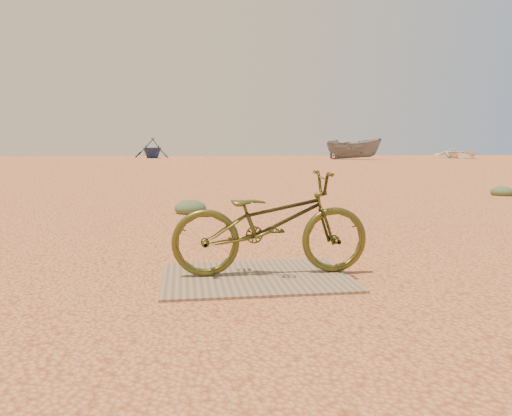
{
  "coord_description": "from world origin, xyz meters",
  "views": [
    {
      "loc": [
        -1.14,
        -3.76,
        1.11
      ],
      "look_at": [
        -0.55,
        0.34,
        0.6
      ],
      "focal_mm": 35.0,
      "sensor_mm": 36.0,
      "label": 1
    }
  ],
  "objects": [
    {
      "name": "ground",
      "position": [
        0.0,
        0.0,
        0.0
      ],
      "size": [
        120.0,
        120.0,
        0.0
      ],
      "primitive_type": "plane",
      "color": "tan",
      "rests_on": "ground"
    },
    {
      "name": "plywood_board",
      "position": [
        -0.55,
        0.34,
        0.01
      ],
      "size": [
        1.58,
        1.14,
        0.02
      ],
      "primitive_type": "cube",
      "color": "#847057",
      "rests_on": "ground"
    },
    {
      "name": "bicycle",
      "position": [
        -0.41,
        0.39,
        0.47
      ],
      "size": [
        1.69,
        0.6,
        0.89
      ],
      "primitive_type": "imported",
      "rotation": [
        0.0,
        0.0,
        1.56
      ],
      "color": "#444519",
      "rests_on": "plywood_board"
    },
    {
      "name": "boat_far_left",
      "position": [
        -4.24,
        48.14,
        1.05
      ],
      "size": [
        4.19,
        4.61,
        2.1
      ],
      "primitive_type": "imported",
      "rotation": [
        0.0,
        0.0,
        -0.21
      ],
      "color": "navy",
      "rests_on": "ground"
    },
    {
      "name": "boat_mid_right",
      "position": [
        14.11,
        39.77,
        0.95
      ],
      "size": [
        5.22,
        3.81,
        1.9
      ],
      "primitive_type": "imported",
      "rotation": [
        0.0,
        0.0,
        1.12
      ],
      "color": "slate",
      "rests_on": "ground"
    },
    {
      "name": "boat_far_right",
      "position": [
        26.35,
        43.02,
        0.54
      ],
      "size": [
        3.99,
        5.4,
        1.08
      ],
      "primitive_type": "imported",
      "rotation": [
        0.0,
        0.0,
        0.05
      ],
      "color": "white",
      "rests_on": "ground"
    },
    {
      "name": "kale_a",
      "position": [
        -1.04,
        4.69,
        0.0
      ],
      "size": [
        0.53,
        0.53,
        0.29
      ],
      "primitive_type": "ellipsoid",
      "color": "#4E6947",
      "rests_on": "ground"
    },
    {
      "name": "kale_b",
      "position": [
        6.14,
        6.77,
        0.0
      ],
      "size": [
        0.51,
        0.51,
        0.28
      ],
      "primitive_type": "ellipsoid",
      "color": "#4E6947",
      "rests_on": "ground"
    }
  ]
}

